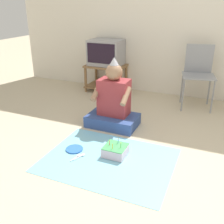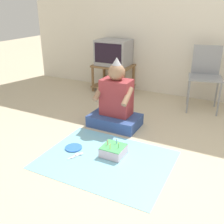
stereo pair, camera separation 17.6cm
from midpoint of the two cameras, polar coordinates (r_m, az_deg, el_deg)
The scene contains 11 objects.
ground_plane at distance 2.41m, azimuth 8.64°, elevation -14.07°, with size 16.00×16.00×0.00m, color beige.
wall_back at distance 4.22m, azimuth 18.46°, elevation 19.68°, with size 6.40×0.06×2.55m.
tv_stand at distance 4.52m, azimuth -2.43°, elevation 7.96°, with size 0.65×0.46×0.45m.
tv at distance 4.44m, azimuth -2.47°, elevation 12.82°, with size 0.54×0.42×0.41m.
folding_chair at distance 3.92m, azimuth 17.07°, elevation 8.53°, with size 0.51×0.47×0.88m.
person_seated at distance 3.20m, azimuth -1.28°, elevation 1.72°, with size 0.61×0.40×0.85m.
party_cloth at distance 2.62m, azimuth -2.70°, elevation -10.37°, with size 1.25×0.96×0.01m.
birthday_cake at distance 2.66m, azimuth -1.17°, elevation -8.36°, with size 0.22×0.22×0.16m.
paper_plate at distance 2.81m, azimuth -9.99°, elevation -7.96°, with size 0.18×0.18×0.01m.
plastic_spoon_near at distance 2.69m, azimuth -8.48°, elevation -9.35°, with size 0.06×0.14×0.01m.
plastic_spoon_far at distance 2.69m, azimuth -9.40°, elevation -9.48°, with size 0.05×0.14×0.01m.
Camera 1 is at (0.34, -1.92, 1.44)m, focal length 42.00 mm.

